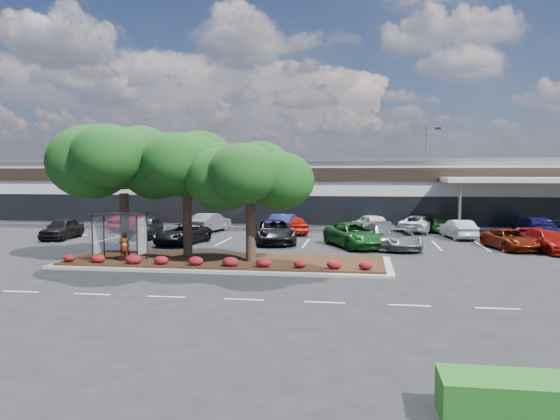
# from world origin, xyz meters

# --- Properties ---
(ground) EXTENTS (160.00, 160.00, 0.00)m
(ground) POSITION_xyz_m (0.00, 0.00, 0.00)
(ground) COLOR black
(ground) RESTS_ON ground
(retail_store) EXTENTS (80.40, 25.20, 6.25)m
(retail_store) POSITION_xyz_m (0.06, 33.91, 3.15)
(retail_store) COLOR beige
(retail_store) RESTS_ON ground
(landscape_island) EXTENTS (18.00, 6.00, 0.26)m
(landscape_island) POSITION_xyz_m (-2.00, 4.00, 0.12)
(landscape_island) COLOR #989793
(landscape_island) RESTS_ON ground
(lane_markings) EXTENTS (33.12, 20.06, 0.01)m
(lane_markings) POSITION_xyz_m (-0.14, 10.42, 0.01)
(lane_markings) COLOR silver
(lane_markings) RESTS_ON ground
(shrub_row) EXTENTS (17.00, 0.80, 0.50)m
(shrub_row) POSITION_xyz_m (-2.00, 1.90, 0.51)
(shrub_row) COLOR maroon
(shrub_row) RESTS_ON landscape_island
(bus_shelter) EXTENTS (2.75, 1.55, 2.59)m
(bus_shelter) POSITION_xyz_m (-7.50, 2.95, 2.31)
(bus_shelter) COLOR black
(bus_shelter) RESTS_ON landscape_island
(island_tree_west) EXTENTS (7.20, 7.20, 7.89)m
(island_tree_west) POSITION_xyz_m (-8.00, 4.50, 4.21)
(island_tree_west) COLOR #10390E
(island_tree_west) RESTS_ON landscape_island
(island_tree_mid) EXTENTS (6.60, 6.60, 7.32)m
(island_tree_mid) POSITION_xyz_m (-4.50, 5.20, 3.92)
(island_tree_mid) COLOR #10390E
(island_tree_mid) RESTS_ON landscape_island
(island_tree_east) EXTENTS (5.80, 5.80, 6.50)m
(island_tree_east) POSITION_xyz_m (-0.50, 3.70, 3.51)
(island_tree_east) COLOR #10390E
(island_tree_east) RESTS_ON landscape_island
(conifer_north_west) EXTENTS (4.40, 4.40, 10.00)m
(conifer_north_west) POSITION_xyz_m (-30.00, 46.00, 5.00)
(conifer_north_west) COLOR #10390E
(conifer_north_west) RESTS_ON ground
(person_waiting) EXTENTS (0.66, 0.55, 1.54)m
(person_waiting) POSITION_xyz_m (-7.20, 2.66, 1.03)
(person_waiting) COLOR #594C47
(person_waiting) RESTS_ON landscape_island
(light_pole) EXTENTS (1.38, 0.88, 9.02)m
(light_pole) POSITION_xyz_m (11.01, 24.21, 3.97)
(light_pole) COLOR #989793
(light_pole) RESTS_ON ground
(car_0) EXTENTS (2.15, 4.67, 1.55)m
(car_0) POSITION_xyz_m (-16.94, 13.14, 0.78)
(car_0) COLOR black
(car_0) RESTS_ON ground
(car_1) EXTENTS (2.59, 5.00, 1.63)m
(car_1) POSITION_xyz_m (-10.94, 14.78, 0.81)
(car_1) COLOR black
(car_1) RESTS_ON ground
(car_2) EXTENTS (3.37, 5.47, 1.42)m
(car_2) POSITION_xyz_m (-7.08, 11.79, 0.71)
(car_2) COLOR black
(car_2) RESTS_ON ground
(car_3) EXTENTS (4.02, 6.39, 1.65)m
(car_3) POSITION_xyz_m (-0.72, 13.08, 0.82)
(car_3) COLOR black
(car_3) RESTS_ON ground
(car_4) EXTENTS (4.94, 6.50, 1.64)m
(car_4) POSITION_xyz_m (5.00, 11.85, 0.82)
(car_4) COLOR #17551B
(car_4) RESTS_ON ground
(car_5) EXTENTS (3.42, 5.87, 1.60)m
(car_5) POSITION_xyz_m (6.91, 11.94, 0.80)
(car_5) COLOR #4D4C52
(car_5) RESTS_ON ground
(car_6) EXTENTS (3.08, 5.24, 1.37)m
(car_6) POSITION_xyz_m (7.80, 11.29, 0.68)
(car_6) COLOR slate
(car_6) RESTS_ON ground
(car_7) EXTENTS (3.06, 5.11, 1.39)m
(car_7) POSITION_xyz_m (16.98, 11.21, 0.69)
(car_7) COLOR #960F0B
(car_7) RESTS_ON ground
(car_8) EXTENTS (3.26, 5.16, 1.33)m
(car_8) POSITION_xyz_m (14.95, 12.17, 0.66)
(car_8) COLOR #651906
(car_8) RESTS_ON ground
(car_9) EXTENTS (2.72, 4.93, 1.54)m
(car_9) POSITION_xyz_m (-14.22, 19.61, 0.77)
(car_9) COLOR maroon
(car_9) RESTS_ON ground
(car_10) EXTENTS (2.73, 5.05, 1.58)m
(car_10) POSITION_xyz_m (-7.27, 19.59, 0.79)
(car_10) COLOR slate
(car_10) RESTS_ON ground
(car_11) EXTENTS (2.33, 5.17, 1.65)m
(car_11) POSITION_xyz_m (-0.80, 18.88, 0.82)
(car_11) COLOR navy
(car_11) RESTS_ON ground
(car_12) EXTENTS (3.48, 4.87, 1.54)m
(car_12) POSITION_xyz_m (-0.22, 18.99, 0.77)
(car_12) COLOR #A01506
(car_12) RESTS_ON ground
(car_13) EXTENTS (3.73, 5.13, 1.62)m
(car_13) POSITION_xyz_m (6.10, 20.18, 0.81)
(car_13) COLOR white
(car_13) RESTS_ON ground
(car_14) EXTENTS (3.97, 5.57, 1.41)m
(car_14) POSITION_xyz_m (10.12, 21.86, 0.71)
(car_14) COLOR silver
(car_14) RESTS_ON ground
(car_15) EXTENTS (2.49, 4.17, 1.33)m
(car_15) POSITION_xyz_m (11.46, 22.13, 0.66)
(car_15) COLOR #1E561A
(car_15) RESTS_ON ground
(car_16) EXTENTS (2.27, 4.60, 1.45)m
(car_16) POSITION_xyz_m (12.63, 17.69, 0.72)
(car_16) COLOR #A8ACB4
(car_16) RESTS_ON ground
(car_17) EXTENTS (2.29, 5.51, 1.59)m
(car_17) POSITION_xyz_m (18.66, 19.70, 0.80)
(car_17) COLOR navy
(car_17) RESTS_ON ground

